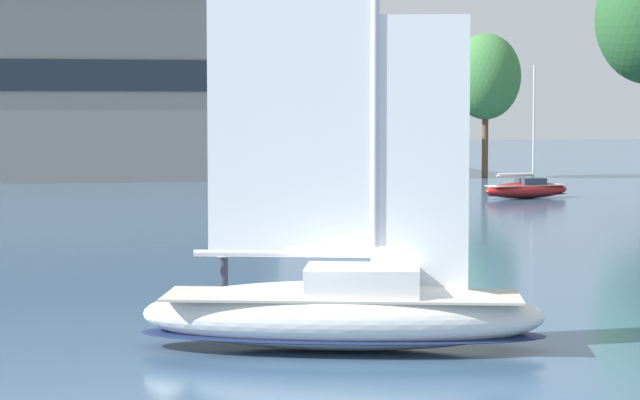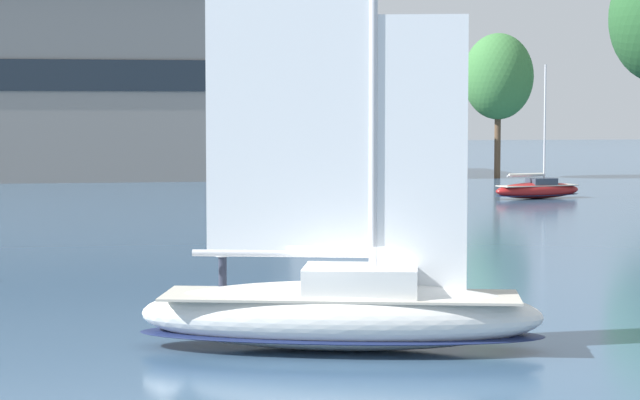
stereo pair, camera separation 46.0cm
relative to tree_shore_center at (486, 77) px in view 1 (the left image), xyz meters
name	(u,v)px [view 1 (the left image)]	position (x,y,z in m)	size (l,w,h in m)	color
ground_plane	(342,349)	(-26.61, -71.87, -8.52)	(400.00, 400.00, 0.00)	#385675
waterfront_building	(85,82)	(-33.18, 7.08, -0.44)	(31.98, 17.92, 16.09)	gray
tree_shore_center	(486,77)	(0.00, 0.00, 0.00)	(5.91, 5.91, 12.17)	brown
sailboat_main	(343,305)	(-26.60, -71.87, -7.45)	(10.17, 5.03, 13.46)	white
sailboat_moored_mid_channel	(527,189)	(-4.75, -23.69, -7.93)	(6.54, 3.25, 8.68)	maroon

